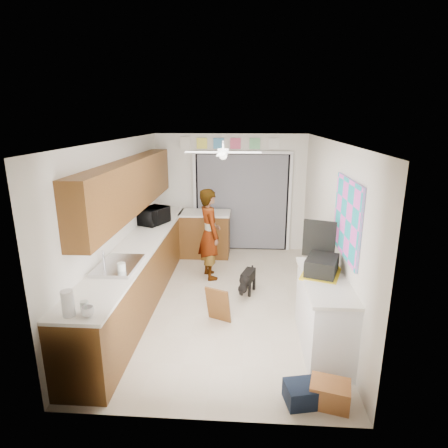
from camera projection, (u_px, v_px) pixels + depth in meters
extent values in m
plane|color=beige|center=(222.00, 299.00, 6.02)|extent=(5.00, 5.00, 0.00)
plane|color=white|center=(222.00, 141.00, 5.33)|extent=(5.00, 5.00, 0.00)
plane|color=silver|center=(230.00, 193.00, 8.07)|extent=(3.20, 0.00, 3.20)
plane|color=silver|center=(202.00, 304.00, 3.28)|extent=(3.20, 0.00, 3.20)
plane|color=silver|center=(119.00, 223.00, 5.78)|extent=(0.00, 5.00, 5.00)
plane|color=silver|center=(329.00, 227.00, 5.57)|extent=(0.00, 5.00, 5.00)
cube|color=brown|center=(141.00, 271.00, 5.98)|extent=(0.60, 4.80, 0.90)
cube|color=white|center=(140.00, 244.00, 5.85)|extent=(0.62, 4.80, 0.04)
cube|color=brown|center=(131.00, 186.00, 5.81)|extent=(0.32, 4.00, 0.80)
cube|color=silver|center=(118.00, 266.00, 4.88)|extent=(0.50, 0.76, 0.06)
cylinder|color=silver|center=(104.00, 259.00, 4.86)|extent=(0.03, 0.03, 0.22)
cube|color=brown|center=(205.00, 235.00, 7.85)|extent=(1.00, 0.60, 0.90)
cube|color=white|center=(205.00, 213.00, 7.72)|extent=(1.04, 0.64, 0.04)
cube|color=black|center=(242.00, 202.00, 8.08)|extent=(2.00, 0.06, 2.10)
cube|color=gray|center=(242.00, 203.00, 8.05)|extent=(1.90, 0.03, 2.05)
cube|color=white|center=(195.00, 202.00, 8.12)|extent=(0.06, 0.04, 2.10)
cube|color=white|center=(290.00, 203.00, 7.99)|extent=(0.06, 0.04, 2.10)
cube|color=white|center=(243.00, 152.00, 7.76)|extent=(2.10, 0.04, 0.06)
cube|color=#FCF754|center=(202.00, 143.00, 7.79)|extent=(0.22, 0.02, 0.22)
cube|color=#4C97CB|center=(219.00, 143.00, 7.77)|extent=(0.22, 0.02, 0.22)
cube|color=#D65074|center=(235.00, 144.00, 7.75)|extent=(0.22, 0.02, 0.22)
cube|color=#6DBE7F|center=(255.00, 144.00, 7.72)|extent=(0.22, 0.02, 0.22)
cube|color=silver|center=(274.00, 144.00, 7.70)|extent=(0.22, 0.02, 0.22)
cube|color=silver|center=(185.00, 143.00, 7.82)|extent=(0.22, 0.02, 0.26)
cube|color=white|center=(323.00, 315.00, 4.66)|extent=(0.50, 1.40, 0.90)
cube|color=white|center=(325.00, 280.00, 4.53)|extent=(0.54, 1.44, 0.04)
cube|color=#FF5DE0|center=(347.00, 218.00, 4.50)|extent=(0.03, 1.15, 0.95)
cube|color=white|center=(223.00, 152.00, 5.57)|extent=(1.14, 1.14, 0.24)
imported|color=black|center=(154.00, 216.00, 6.83)|extent=(0.56, 0.65, 0.30)
imported|color=white|center=(88.00, 311.00, 3.66)|extent=(0.14, 0.14, 0.10)
cylinder|color=silver|center=(122.00, 268.00, 4.66)|extent=(0.13, 0.13, 0.14)
cylinder|color=silver|center=(84.00, 307.00, 3.73)|extent=(0.10, 0.10, 0.12)
cylinder|color=white|center=(68.00, 303.00, 3.65)|extent=(0.15, 0.15, 0.27)
cube|color=black|center=(322.00, 265.00, 4.67)|extent=(0.50, 0.57, 0.21)
cube|color=yellow|center=(321.00, 273.00, 4.70)|extent=(0.61, 0.69, 0.02)
cube|color=black|center=(319.00, 239.00, 4.88)|extent=(0.41, 0.17, 0.50)
cube|color=#C6733E|center=(330.00, 394.00, 3.79)|extent=(0.45, 0.38, 0.25)
cube|color=black|center=(303.00, 394.00, 3.82)|extent=(0.40, 0.36, 0.21)
cube|color=brown|center=(218.00, 305.00, 5.29)|extent=(0.38, 0.27, 0.53)
imported|color=white|center=(210.00, 234.00, 6.66)|extent=(0.59, 0.70, 1.64)
cube|color=black|center=(248.00, 280.00, 6.21)|extent=(0.38, 0.59, 0.43)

